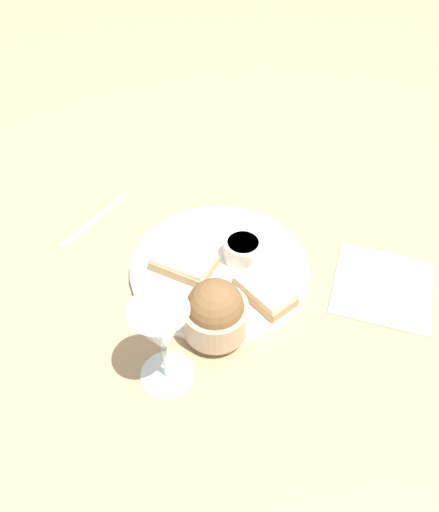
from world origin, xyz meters
name	(u,v)px	position (x,y,z in m)	size (l,w,h in m)	color
ground_plane	(219,270)	(0.00, 0.00, 0.00)	(4.00, 4.00, 0.00)	tan
dinner_plate	(219,267)	(0.00, 0.00, 0.01)	(0.29, 0.29, 0.01)	white
salad_bowl	(215,312)	(-0.08, 0.09, 0.05)	(0.09, 0.09, 0.09)	tan
sauce_ramekin	(243,249)	(-0.02, -0.04, 0.03)	(0.06, 0.06, 0.04)	white
cheese_toast_near	(184,262)	(0.04, 0.04, 0.03)	(0.11, 0.09, 0.03)	tan
cheese_toast_far	(267,289)	(-0.10, 0.00, 0.03)	(0.10, 0.06, 0.03)	tan
wine_glass	(162,333)	(-0.08, 0.19, 0.10)	(0.08, 0.08, 0.15)	silver
napkin	(383,286)	(-0.21, -0.15, 0.00)	(0.20, 0.21, 0.01)	beige
fork	(96,219)	(0.25, 0.07, 0.00)	(0.04, 0.17, 0.01)	silver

